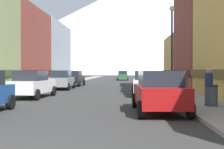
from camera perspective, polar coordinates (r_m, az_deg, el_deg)
name	(u,v)px	position (r m, az deg, el deg)	size (l,w,h in m)	color
sidewalk_left	(64,83)	(40.40, -9.39, -1.68)	(2.50, 100.00, 0.15)	gray
sidewalk_right	(155,83)	(39.63, 8.55, -1.73)	(2.50, 100.00, 0.15)	gray
storefront_left_2	(8,49)	(34.79, -19.84, 4.82)	(7.37, 10.74, 8.87)	brown
storefront_left_3	(39,54)	(46.08, -14.21, 3.93)	(7.69, 12.60, 9.03)	#99A5B2
storefront_right_2	(216,28)	(28.87, 19.83, 8.62)	(6.69, 8.98, 11.88)	brown
storefront_right_3	(195,62)	(37.26, 16.14, 2.43)	(7.06, 8.38, 6.01)	#D8B259
car_left_1	(32,84)	(19.66, -15.54, -1.85)	(2.25, 4.48, 1.78)	silver
car_left_2	(62,80)	(27.84, -9.93, -1.08)	(2.22, 4.47, 1.78)	slate
car_left_3	(74,78)	(34.03, -7.54, -0.74)	(2.11, 4.42, 1.78)	black
car_right_0	(159,91)	(12.41, 9.26, -3.33)	(2.23, 4.48, 1.78)	#9E1111
car_right_1	(146,83)	(20.79, 6.75, -1.68)	(2.13, 4.43, 1.78)	silver
car_driving_0	(123,75)	(54.07, 2.16, -0.19)	(2.06, 4.40, 1.78)	#265933
trash_bin_right	(211,95)	(14.14, 19.05, -3.90)	(0.59, 0.59, 0.98)	#4C5156
potted_plant_1	(12,84)	(25.00, -19.19, -1.71)	(0.63, 0.63, 0.99)	#4C4C51
pedestrian_1	(209,88)	(14.18, 18.57, -2.60)	(0.36, 0.36, 1.75)	navy
pedestrian_2	(185,84)	(19.70, 14.15, -1.80)	(0.36, 0.36, 1.65)	brown
streetlamp_right	(172,37)	(19.28, 11.75, 7.30)	(0.36, 0.36, 5.86)	black
mountain_backdrop	(138,27)	(267.64, 5.18, 9.40)	(298.58, 298.58, 84.13)	silver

